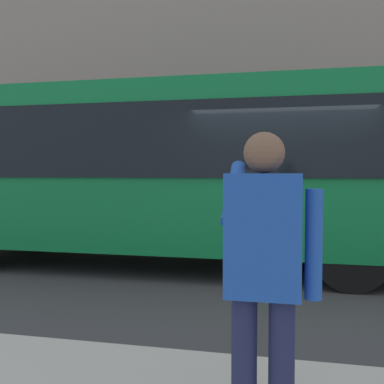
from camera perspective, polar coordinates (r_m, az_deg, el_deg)
name	(u,v)px	position (r m, az deg, el deg)	size (l,w,h in m)	color
ground_plane	(282,278)	(7.36, 11.08, -10.35)	(60.00, 60.00, 0.00)	#38383A
building_facade_far	(292,23)	(14.63, 12.25, 19.81)	(28.00, 1.55, 12.00)	gray
red_bus	(161,169)	(7.95, -3.83, 2.88)	(9.05, 2.54, 3.08)	#0F7238
pedestrian_photographer	(264,265)	(2.53, 8.92, -8.87)	(0.53, 0.52, 1.70)	#1E2347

